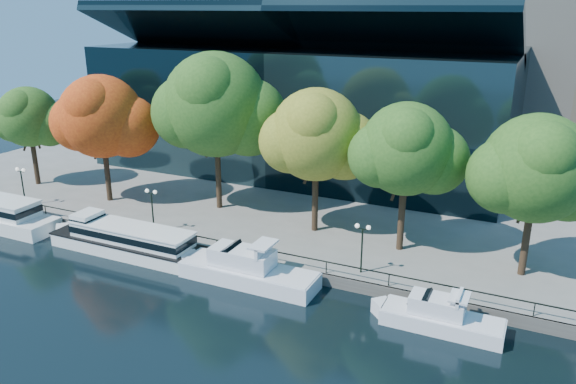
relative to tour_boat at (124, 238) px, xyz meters
The scene contains 16 objects.
ground 8.64m from the tour_boat, ahead, with size 160.00×160.00×0.00m, color black.
promenade 36.05m from the tour_boat, 76.46° to the left, with size 90.00×67.08×1.00m.
railing 8.67m from the tour_boat, 12.75° to the left, with size 88.20×0.08×0.99m.
convention_building 31.59m from the tour_boat, 81.71° to the left, with size 50.00×24.57×21.43m.
tour_boat is the anchor object (origin of this frame).
cruiser_near 12.29m from the tour_boat, ahead, with size 12.46×3.21×3.61m.
cruiser_far 27.52m from the tour_boat, ahead, with size 9.07×2.51×2.96m.
tree_0 23.53m from the tour_boat, 156.21° to the left, with size 8.49×6.96×11.31m.
tree_1 14.66m from the tour_boat, 137.28° to the left, with size 10.68×8.76×13.32m.
tree_2 15.36m from the tour_boat, 74.13° to the left, with size 12.85×10.54×15.79m.
tree_3 19.31m from the tour_boat, 33.73° to the left, with size 10.30×8.45×13.18m.
tree_4 25.66m from the tour_boat, 21.23° to the left, with size 9.55×7.83×12.65m.
tree_5 34.40m from the tour_boat, 14.09° to the left, with size 10.11×8.29×12.61m.
lamp_0 16.37m from the tour_boat, 168.72° to the left, with size 1.26×0.36×4.03m.
lamp_1 4.21m from the tour_boat, 75.66° to the left, with size 1.26×0.36×4.03m.
lamp_2 21.26m from the tour_boat, ahead, with size 1.26×0.36×4.03m.
Camera 1 is at (24.12, -33.86, 20.93)m, focal length 35.00 mm.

